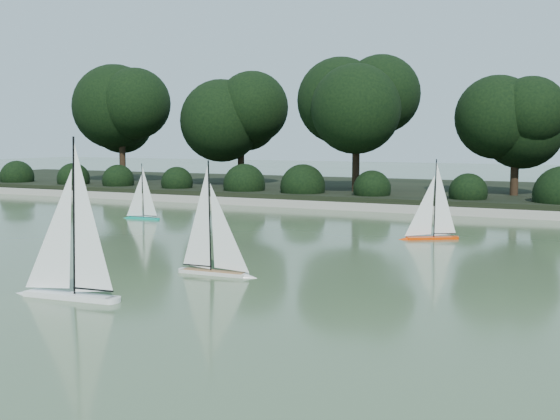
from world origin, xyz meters
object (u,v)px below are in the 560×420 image
sailboat_white_a (62,271)px  sailboat_white_b (220,256)px  sailboat_orange (427,226)px  sailboat_teal (140,210)px

sailboat_white_a → sailboat_white_b: (0.91, 1.85, -0.05)m
sailboat_white_a → sailboat_orange: size_ratio=1.28×
sailboat_white_b → sailboat_teal: bearing=135.8°
sailboat_white_b → sailboat_teal: size_ratio=1.22×
sailboat_white_a → sailboat_teal: size_ratio=1.48×
sailboat_white_a → sailboat_teal: sailboat_white_a is taller
sailboat_white_b → sailboat_teal: 6.51m
sailboat_white_b → sailboat_teal: sailboat_white_b is taller
sailboat_white_a → sailboat_white_b: size_ratio=1.21×
sailboat_white_a → sailboat_white_b: bearing=63.8°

